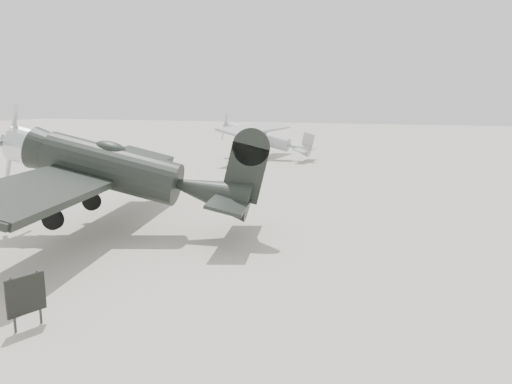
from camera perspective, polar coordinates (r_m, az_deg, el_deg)
ground at (r=17.24m, az=-0.10°, el=-5.86°), size 160.00×160.00×0.00m
lowwing_monoplane at (r=18.55m, az=-14.75°, el=2.19°), size 9.68×13.42×4.31m
highwing_monoplane at (r=40.44m, az=0.80°, el=6.55°), size 7.79×10.98×3.11m
sign_board at (r=12.02m, az=-24.81°, el=-10.72°), size 0.35×0.82×1.23m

